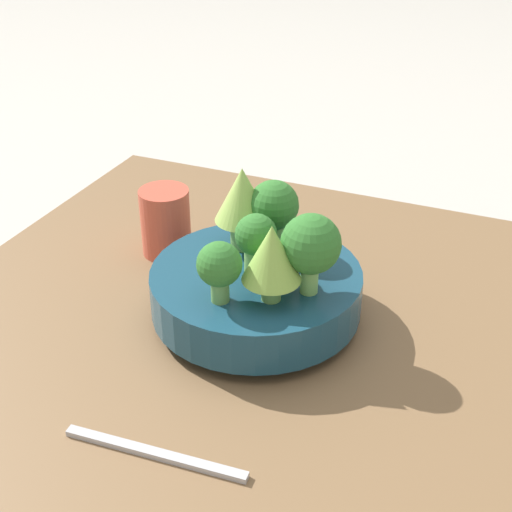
% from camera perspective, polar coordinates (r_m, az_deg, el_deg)
% --- Properties ---
extents(ground_plane, '(6.00, 6.00, 0.00)m').
position_cam_1_polar(ground_plane, '(0.83, 0.98, -7.95)').
color(ground_plane, '#ADA89E').
extents(table, '(0.81, 0.76, 0.04)m').
position_cam_1_polar(table, '(0.82, 0.99, -6.95)').
color(table, brown).
rests_on(table, ground_plane).
extents(bowl, '(0.24, 0.24, 0.06)m').
position_cam_1_polar(bowl, '(0.81, 0.00, -2.84)').
color(bowl, navy).
rests_on(bowl, table).
extents(broccoli_floret_back, '(0.06, 0.06, 0.09)m').
position_cam_1_polar(broccoli_floret_back, '(0.81, 1.42, 3.75)').
color(broccoli_floret_back, '#609347').
rests_on(broccoli_floret_back, bowl).
extents(broccoli_floret_center, '(0.05, 0.05, 0.07)m').
position_cam_1_polar(broccoli_floret_center, '(0.77, 0.00, 1.37)').
color(broccoli_floret_center, '#6BA34C').
rests_on(broccoli_floret_center, bowl).
extents(romanesco_piece_far, '(0.06, 0.06, 0.10)m').
position_cam_1_polar(romanesco_piece_far, '(0.81, -1.10, 4.62)').
color(romanesco_piece_far, '#609347').
rests_on(romanesco_piece_far, bowl).
extents(broccoli_floret_right, '(0.06, 0.06, 0.09)m').
position_cam_1_polar(broccoli_floret_right, '(0.73, 4.50, 0.97)').
color(broccoli_floret_right, '#7AB256').
rests_on(broccoli_floret_right, bowl).
extents(broccoli_floret_front, '(0.05, 0.05, 0.07)m').
position_cam_1_polar(broccoli_floret_front, '(0.72, -2.95, -0.84)').
color(broccoli_floret_front, '#609347').
rests_on(broccoli_floret_front, bowl).
extents(romanesco_piece_near, '(0.06, 0.06, 0.09)m').
position_cam_1_polar(romanesco_piece_near, '(0.72, 1.26, 0.10)').
color(romanesco_piece_near, '#609347').
rests_on(romanesco_piece_near, bowl).
extents(cup, '(0.07, 0.07, 0.09)m').
position_cam_1_polar(cup, '(0.94, -7.24, 2.73)').
color(cup, '#C64C38').
rests_on(cup, table).
extents(fork, '(0.18, 0.02, 0.01)m').
position_cam_1_polar(fork, '(0.67, -8.11, -15.36)').
color(fork, '#B2B2B7').
rests_on(fork, table).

